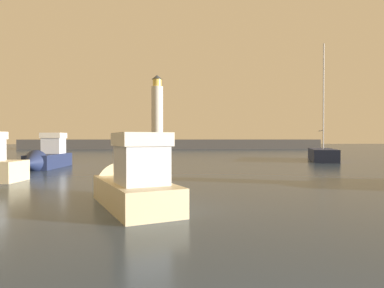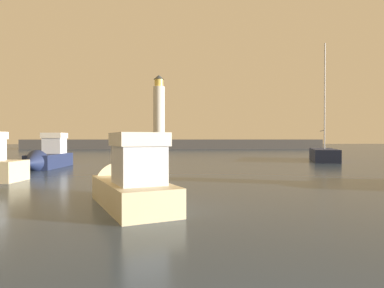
# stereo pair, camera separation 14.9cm
# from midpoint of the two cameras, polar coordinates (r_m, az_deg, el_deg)

# --- Properties ---
(ground_plane) EXTENTS (220.00, 220.00, 0.00)m
(ground_plane) POSITION_cam_midpoint_polar(r_m,az_deg,el_deg) (38.00, -2.14, -2.45)
(ground_plane) COLOR #2D3D51
(breakwater) EXTENTS (64.97, 6.14, 2.09)m
(breakwater) POSITION_cam_midpoint_polar(r_m,az_deg,el_deg) (74.22, -3.24, -0.03)
(breakwater) COLOR #423F3D
(breakwater) RESTS_ON ground_plane
(lighthouse) EXTENTS (2.55, 2.55, 14.29)m
(lighthouse) POSITION_cam_midpoint_polar(r_m,az_deg,el_deg) (74.53, -6.04, 5.98)
(lighthouse) COLOR silver
(lighthouse) RESTS_ON breakwater
(motorboat_0) EXTENTS (3.75, 6.03, 2.77)m
(motorboat_0) POSITION_cam_midpoint_polar(r_m,az_deg,el_deg) (11.60, -11.20, -6.49)
(motorboat_0) COLOR beige
(motorboat_0) RESTS_ON ground_plane
(motorboat_2) EXTENTS (2.10, 6.47, 2.96)m
(motorboat_2) POSITION_cam_midpoint_polar(r_m,az_deg,el_deg) (27.28, -23.90, -2.11)
(motorboat_2) COLOR #1E284C
(motorboat_2) RESTS_ON ground_plane
(sailboat_moored) EXTENTS (4.90, 8.51, 11.70)m
(sailboat_moored) POSITION_cam_midpoint_polar(r_m,az_deg,el_deg) (36.51, 21.30, -1.64)
(sailboat_moored) COLOR #1E284C
(sailboat_moored) RESTS_ON ground_plane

